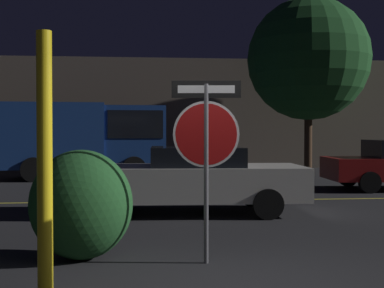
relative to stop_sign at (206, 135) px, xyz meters
name	(u,v)px	position (x,y,z in m)	size (l,w,h in m)	color
road_center_stripe	(181,201)	(0.14, 6.20, -1.66)	(33.99, 0.12, 0.01)	gold
stop_sign	(206,135)	(0.00, 0.00, 0.00)	(0.89, 0.11, 2.35)	#4C4C51
yellow_pole_left	(45,164)	(-1.82, -1.20, -0.29)	(0.16, 0.16, 2.73)	yellow
hedge_bush_1	(81,205)	(-1.62, 0.36, -0.93)	(1.36, 1.14, 1.46)	#1E4C23
passing_car_2	(191,179)	(0.20, 4.26, -0.94)	(4.87, 2.18, 1.38)	silver
delivery_truck	(90,135)	(-2.66, 12.80, -0.10)	(5.76, 2.72, 2.71)	navy
tree_0	(309,59)	(6.05, 14.67, 3.02)	(5.04, 5.04, 7.21)	#422D1E
building_backdrop	(158,114)	(0.01, 19.21, 0.88)	(23.87, 3.24, 5.07)	#7A6B5B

